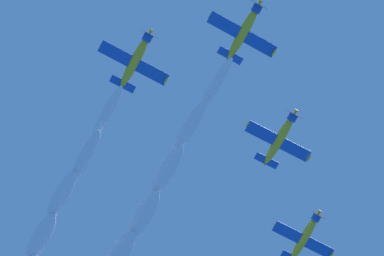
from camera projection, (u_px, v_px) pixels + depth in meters
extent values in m
ellipsoid|color=gold|center=(243.00, 33.00, 90.66)|extent=(7.01, 5.78, 1.93)
cylinder|color=#194CB2|center=(257.00, 9.00, 90.02)|extent=(1.70, 1.66, 1.36)
cone|color=yellow|center=(260.00, 3.00, 89.88)|extent=(1.06, 0.98, 0.68)
cylinder|color=#3F3F47|center=(259.00, 5.00, 89.91)|extent=(1.93, 2.25, 2.78)
cube|color=#194CB2|center=(242.00, 35.00, 90.51)|extent=(7.32, 8.83, 0.65)
ellipsoid|color=gold|center=(274.00, 52.00, 91.09)|extent=(1.03, 0.88, 0.39)
ellipsoid|color=gold|center=(210.00, 16.00, 89.94)|extent=(1.03, 0.88, 0.39)
cube|color=#194CB2|center=(230.00, 56.00, 91.34)|extent=(2.99, 3.44, 0.33)
cube|color=gold|center=(230.00, 56.00, 91.92)|extent=(1.23, 0.94, 1.41)
ellipsoid|color=#1E232D|center=(244.00, 30.00, 91.07)|extent=(1.96, 1.75, 0.94)
ellipsoid|color=gold|center=(279.00, 140.00, 94.65)|extent=(7.02, 5.77, 1.94)
cylinder|color=#194CB2|center=(292.00, 117.00, 93.99)|extent=(1.72, 1.62, 1.40)
cone|color=yellow|center=(295.00, 112.00, 93.85)|extent=(1.07, 0.97, 0.69)
cylinder|color=#3F3F47|center=(295.00, 114.00, 93.88)|extent=(1.98, 2.17, 2.89)
cube|color=#194CB2|center=(278.00, 141.00, 94.51)|extent=(7.31, 8.82, 1.04)
ellipsoid|color=gold|center=(309.00, 158.00, 94.89)|extent=(1.04, 0.87, 0.40)
ellipsoid|color=gold|center=(248.00, 125.00, 94.13)|extent=(1.04, 0.87, 0.40)
cube|color=#194CB2|center=(267.00, 161.00, 95.34)|extent=(2.99, 3.44, 0.47)
cube|color=gold|center=(266.00, 160.00, 95.93)|extent=(1.25, 0.91, 1.41)
ellipsoid|color=#1E232D|center=(280.00, 137.00, 95.06)|extent=(1.97, 1.73, 0.96)
ellipsoid|color=gold|center=(135.00, 61.00, 91.47)|extent=(7.01, 5.80, 2.30)
cylinder|color=#194CB2|center=(147.00, 38.00, 90.99)|extent=(1.74, 1.69, 1.41)
cone|color=yellow|center=(150.00, 32.00, 90.89)|extent=(1.08, 0.99, 0.71)
cylinder|color=#3F3F47|center=(150.00, 34.00, 90.91)|extent=(2.04, 2.32, 2.78)
cube|color=#194CB2|center=(134.00, 63.00, 91.31)|extent=(7.32, 8.83, 0.77)
ellipsoid|color=gold|center=(166.00, 81.00, 91.86)|extent=(1.04, 0.88, 0.44)
ellipsoid|color=gold|center=(101.00, 45.00, 90.76)|extent=(1.04, 0.88, 0.44)
cube|color=#194CB2|center=(123.00, 84.00, 91.99)|extent=(2.99, 3.44, 0.40)
cube|color=gold|center=(123.00, 84.00, 92.57)|extent=(1.27, 0.97, 1.47)
ellipsoid|color=#1E232D|center=(136.00, 59.00, 91.90)|extent=(1.98, 1.77, 1.02)
ellipsoid|color=gold|center=(304.00, 238.00, 101.08)|extent=(7.01, 5.80, 2.35)
cylinder|color=#194CB2|center=(316.00, 217.00, 100.63)|extent=(1.74, 1.70, 1.41)
cone|color=yellow|center=(319.00, 213.00, 100.53)|extent=(1.08, 1.00, 0.72)
cylinder|color=#3F3F47|center=(318.00, 214.00, 100.56)|extent=(2.05, 2.34, 2.76)
cube|color=#194CB2|center=(303.00, 240.00, 100.92)|extent=(7.32, 8.83, 0.73)
ellipsoid|color=gold|center=(332.00, 255.00, 101.50)|extent=(1.04, 0.88, 0.45)
ellipsoid|color=gold|center=(275.00, 225.00, 100.34)|extent=(1.04, 0.88, 0.45)
ellipsoid|color=#1E232D|center=(305.00, 235.00, 101.51)|extent=(1.98, 1.77, 1.03)
ellipsoid|color=white|center=(215.00, 85.00, 91.92)|extent=(7.98, 6.61, 2.47)
ellipsoid|color=white|center=(189.00, 127.00, 92.83)|extent=(8.21, 6.89, 2.80)
ellipsoid|color=white|center=(166.00, 171.00, 93.97)|extent=(8.45, 7.18, 3.13)
ellipsoid|color=white|center=(143.00, 216.00, 95.29)|extent=(8.68, 7.47, 3.46)
ellipsoid|color=white|center=(118.00, 255.00, 96.22)|extent=(8.91, 7.75, 3.79)
ellipsoid|color=white|center=(107.00, 113.00, 92.73)|extent=(7.98, 6.61, 2.47)
ellipsoid|color=white|center=(85.00, 157.00, 93.91)|extent=(8.21, 6.89, 2.80)
ellipsoid|color=white|center=(61.00, 196.00, 94.82)|extent=(8.45, 7.18, 3.13)
ellipsoid|color=white|center=(41.00, 238.00, 96.04)|extent=(8.68, 7.47, 3.46)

